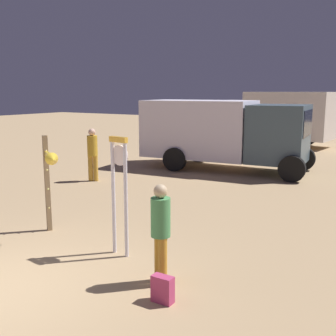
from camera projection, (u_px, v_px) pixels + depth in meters
standing_clock at (120, 185)px, 7.50m from camera, size 0.41×0.13×2.21m
arrow_sign at (49, 172)px, 8.53m from camera, size 0.94×0.69×2.09m
person_near_clock at (161, 229)px, 6.42m from camera, size 0.31×0.31×1.61m
backpack at (163, 289)px, 5.95m from camera, size 0.32×0.20×0.40m
person_distant at (93, 152)px, 13.89m from camera, size 0.34×0.34×1.79m
box_truck_near at (222, 131)px, 15.93m from camera, size 6.59×3.09×2.66m
box_truck_far at (275, 116)px, 23.27m from camera, size 6.89×3.05×2.98m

